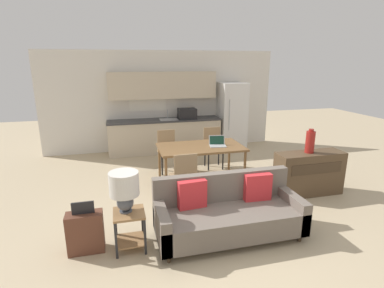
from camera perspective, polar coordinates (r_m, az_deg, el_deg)
ground_plane at (r=4.52m, az=4.23°, el=-16.80°), size 20.00×20.00×0.00m
wall_back at (r=8.40m, az=-5.73°, el=8.15°), size 6.40×0.07×2.70m
kitchen_counter at (r=8.19m, az=-5.19°, el=4.36°), size 3.04×0.65×2.15m
refrigerator at (r=8.61m, az=7.61°, el=5.37°), size 0.72×0.70×1.85m
dining_table at (r=6.01m, az=1.68°, el=-0.95°), size 1.69×0.97×0.77m
couch at (r=4.37m, az=6.76°, el=-12.89°), size 2.04×0.80×0.86m
side_table at (r=4.13m, az=-11.80°, el=-14.78°), size 0.40×0.40×0.53m
table_lamp at (r=3.92m, az=-12.78°, el=-8.10°), size 0.38×0.38×0.54m
credenza at (r=5.99m, az=21.35°, el=-5.21°), size 1.26×0.42×0.80m
vase at (r=5.81m, az=21.58°, el=0.41°), size 0.16×0.16×0.44m
dining_chair_far_right at (r=6.99m, az=4.04°, el=-0.28°), size 0.44×0.44×0.93m
dining_chair_near_left at (r=5.18m, az=-1.55°, el=-5.95°), size 0.43×0.43×0.93m
dining_chair_far_left at (r=6.73m, az=-4.72°, el=-0.93°), size 0.43×0.43×0.93m
laptop at (r=6.03m, az=4.85°, el=0.13°), size 0.35×0.30×0.20m
suitcase at (r=4.26m, az=-19.64°, el=-15.52°), size 0.46×0.22×0.70m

